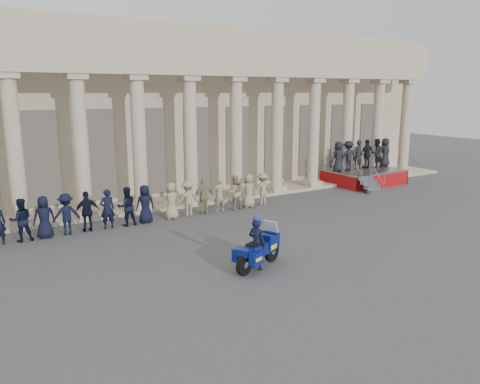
{
  "coord_description": "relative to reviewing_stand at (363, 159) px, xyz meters",
  "views": [
    {
      "loc": [
        -8.58,
        -12.66,
        5.54
      ],
      "look_at": [
        1.05,
        2.97,
        1.6
      ],
      "focal_mm": 35.0,
      "sensor_mm": 36.0,
      "label": 1
    }
  ],
  "objects": [
    {
      "name": "motorcycle",
      "position": [
        -13.33,
        -8.42,
        -0.89
      ],
      "size": [
        2.11,
        1.27,
        1.42
      ],
      "rotation": [
        0.0,
        0.0,
        0.37
      ],
      "color": "black",
      "rests_on": "ground"
    },
    {
      "name": "rider",
      "position": [
        -13.44,
        -8.47,
        -0.62
      ],
      "size": [
        0.6,
        0.72,
        1.77
      ],
      "rotation": [
        0.0,
        0.0,
        1.94
      ],
      "color": "black",
      "rests_on": "ground"
    },
    {
      "name": "building",
      "position": [
        -12.72,
        7.19,
        3.02
      ],
      "size": [
        40.0,
        12.5,
        9.0
      ],
      "color": "tan",
      "rests_on": "ground"
    },
    {
      "name": "ground",
      "position": [
        -12.72,
        -7.55,
        -1.5
      ],
      "size": [
        90.0,
        90.0,
        0.0
      ],
      "primitive_type": "plane",
      "color": "#434345",
      "rests_on": "ground"
    },
    {
      "name": "officer_rank",
      "position": [
        -16.21,
        -1.48,
        -0.67
      ],
      "size": [
        16.69,
        0.63,
        1.66
      ],
      "color": "black",
      "rests_on": "ground"
    },
    {
      "name": "reviewing_stand",
      "position": [
        0.0,
        0.0,
        0.0
      ],
      "size": [
        4.88,
        4.16,
        2.68
      ],
      "color": "gray",
      "rests_on": "ground"
    }
  ]
}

